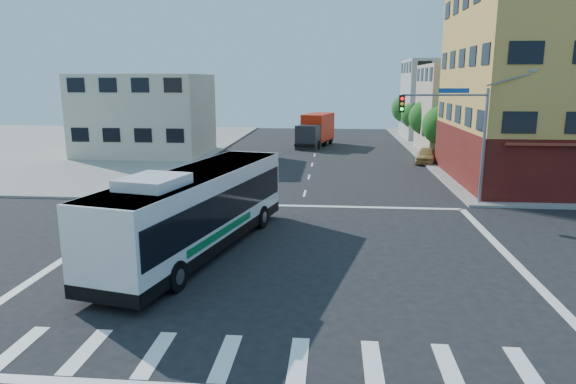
{
  "coord_description": "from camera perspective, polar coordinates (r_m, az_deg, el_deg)",
  "views": [
    {
      "loc": [
        1.82,
        -20.59,
        7.47
      ],
      "look_at": [
        -0.32,
        3.86,
        2.09
      ],
      "focal_mm": 32.0,
      "sensor_mm": 36.0,
      "label": 1
    }
  ],
  "objects": [
    {
      "name": "building_west",
      "position": [
        54.08,
        -15.55,
        8.24
      ],
      "size": [
        12.06,
        10.06,
        8.0
      ],
      "color": "beige",
      "rests_on": "ground"
    },
    {
      "name": "building_east_far",
      "position": [
        70.26,
        17.74,
        9.78
      ],
      "size": [
        12.06,
        10.06,
        10.0
      ],
      "color": "#AAAAA4",
      "rests_on": "ground"
    },
    {
      "name": "sidewalk_nw",
      "position": [
        67.09,
        -28.41,
        4.55
      ],
      "size": [
        50.0,
        50.0,
        0.15
      ],
      "primitive_type": "cube",
      "color": "gray",
      "rests_on": "ground"
    },
    {
      "name": "ground",
      "position": [
        21.98,
        -0.04,
        -7.51
      ],
      "size": [
        120.0,
        120.0,
        0.0
      ],
      "primitive_type": "plane",
      "color": "black",
      "rests_on": "ground"
    },
    {
      "name": "box_truck",
      "position": [
        59.04,
        3.08,
        6.8
      ],
      "size": [
        4.28,
        8.44,
        3.65
      ],
      "rotation": [
        0.0,
        0.0,
        -0.25
      ],
      "color": "#222327",
      "rests_on": "ground"
    },
    {
      "name": "transit_bus",
      "position": [
        22.81,
        -10.01,
        -1.85
      ],
      "size": [
        5.81,
        13.73,
        3.98
      ],
      "rotation": [
        0.0,
        0.0,
        -0.23
      ],
      "color": "black",
      "rests_on": "ground"
    },
    {
      "name": "street_tree_d",
      "position": [
        73.3,
        13.09,
        9.24
      ],
      "size": [
        4.0,
        4.0,
        6.03
      ],
      "color": "#3B2815",
      "rests_on": "ground"
    },
    {
      "name": "building_east_near",
      "position": [
        56.71,
        20.76,
        8.58
      ],
      "size": [
        12.06,
        10.06,
        9.0
      ],
      "color": "tan",
      "rests_on": "ground"
    },
    {
      "name": "parked_car",
      "position": [
        48.62,
        15.08,
        3.96
      ],
      "size": [
        2.65,
        4.51,
        1.44
      ],
      "primitive_type": "imported",
      "rotation": [
        0.0,
        0.0,
        -0.24
      ],
      "color": "tan",
      "rests_on": "ground"
    },
    {
      "name": "street_tree_b",
      "position": [
        57.52,
        15.26,
        8.23
      ],
      "size": [
        3.8,
        3.8,
        5.79
      ],
      "color": "#3B2815",
      "rests_on": "ground"
    },
    {
      "name": "street_tree_c",
      "position": [
        65.42,
        14.03,
        8.49
      ],
      "size": [
        3.4,
        3.4,
        5.29
      ],
      "color": "#3B2815",
      "rests_on": "ground"
    },
    {
      "name": "street_tree_a",
      "position": [
        49.7,
        16.85,
        7.36
      ],
      "size": [
        3.6,
        3.6,
        5.53
      ],
      "color": "#3B2815",
      "rests_on": "ground"
    },
    {
      "name": "signal_mast_ne",
      "position": [
        32.14,
        18.2,
        7.31
      ],
      "size": [
        7.91,
        1.13,
        8.07
      ],
      "color": "slate",
      "rests_on": "ground"
    }
  ]
}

